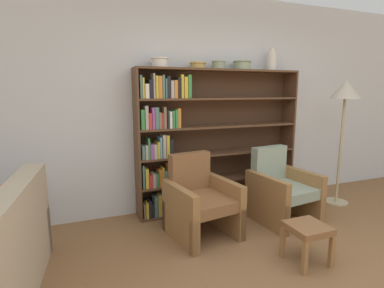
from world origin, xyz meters
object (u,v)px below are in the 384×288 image
bowl_slate (219,64)px  footstool (307,232)px  bowl_brass (198,65)px  floor_lamp (345,98)px  bowl_stoneware (160,62)px  vase_tall (272,61)px  bookshelf (203,140)px  armchair_cushioned (281,189)px  armchair_leather (200,200)px  bowl_terracotta (242,65)px

bowl_slate → footstool: (0.18, -1.51, -1.58)m
bowl_brass → floor_lamp: 2.01m
floor_lamp → bowl_stoneware: bearing=168.7°
bowl_stoneware → bowl_brass: bowl_stoneware is taller
bowl_stoneware → footstool: bearing=-58.2°
bowl_brass → vase_tall: size_ratio=0.69×
bowl_stoneware → vase_tall: 1.55m
bookshelf → armchair_cushioned: (0.75, -0.65, -0.54)m
armchair_leather → armchair_cushioned: same height
bowl_terracotta → bowl_stoneware: bearing=180.0°
bowl_brass → bookshelf: bearing=9.4°
bowl_slate → armchair_cushioned: bowl_slate is taller
floor_lamp → footstool: floor_lamp is taller
bowl_stoneware → vase_tall: (1.55, -0.00, 0.06)m
floor_lamp → footstool: (-1.45, -1.03, -1.16)m
armchair_cushioned → footstool: bearing=59.7°
bowl_brass → floor_lamp: (1.91, -0.48, -0.40)m
bowl_slate → bowl_terracotta: 0.33m
vase_tall → armchair_cushioned: (-0.24, -0.64, -1.56)m
bowl_brass → bowl_terracotta: bearing=0.0°
bowl_stoneware → bowl_terracotta: (1.09, -0.00, -0.00)m
bookshelf → bowl_terracotta: bearing=-1.4°
bowl_terracotta → vase_tall: bearing=-0.0°
bowl_slate → bowl_terracotta: (0.33, 0.00, 0.01)m
bowl_terracotta → vase_tall: (0.45, -0.00, 0.06)m
bowl_stoneware → bowl_brass: 0.47m
bowl_brass → footstool: bearing=-73.0°
bookshelf → bowl_brass: (-0.08, -0.01, 0.94)m
vase_tall → armchair_leather: vase_tall is taller
bowl_brass → armchair_cushioned: 1.81m
floor_lamp → bowl_slate: bearing=163.7°
bowl_brass → vase_tall: 1.08m
bowl_brass → bowl_slate: size_ratio=1.13×
vase_tall → bookshelf: bearing=179.2°
vase_tall → bowl_stoneware: bearing=180.0°
vase_tall → armchair_leather: (-1.30, -0.64, -1.56)m
bookshelf → bowl_slate: 0.97m
bowl_brass → bowl_slate: (0.28, 0.00, 0.01)m
bowl_terracotta → armchair_leather: bowl_terracotta is taller
bowl_slate → vase_tall: bearing=-0.0°
bowl_brass → armchair_leather: bowl_brass is taller
vase_tall → bowl_brass: bearing=180.0°
bowl_slate → floor_lamp: (1.63, -0.48, -0.41)m
bowl_stoneware → vase_tall: vase_tall is taller
bowl_slate → bowl_brass: bearing=180.0°
vase_tall → armchair_leather: 2.13m
vase_tall → armchair_cushioned: 1.70m
bowl_stoneware → bookshelf: bearing=1.4°
floor_lamp → vase_tall: bearing=150.5°
armchair_leather → floor_lamp: 2.40m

